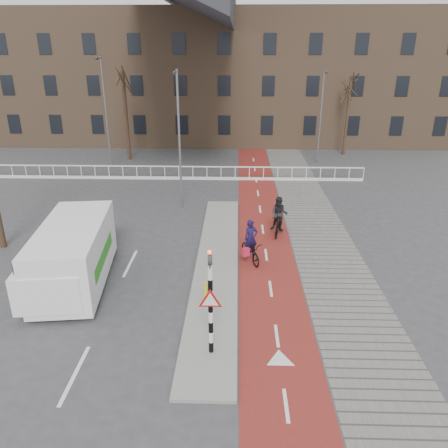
{
  "coord_description": "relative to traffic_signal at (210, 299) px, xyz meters",
  "views": [
    {
      "loc": [
        0.13,
        -12.91,
        8.81
      ],
      "look_at": [
        -0.42,
        5.0,
        1.5
      ],
      "focal_mm": 35.0,
      "sensor_mm": 36.0,
      "label": 1
    }
  ],
  "objects": [
    {
      "name": "sidewalk",
      "position": [
        4.9,
        12.02,
        -1.98
      ],
      "size": [
        3.0,
        60.0,
        0.01
      ],
      "primitive_type": "cube",
      "color": "slate",
      "rests_on": "ground"
    },
    {
      "name": "cyclist_far",
      "position": [
        2.84,
        9.34,
        -1.16
      ],
      "size": [
        0.99,
        1.92,
        1.99
      ],
      "rotation": [
        0.0,
        0.0,
        -0.25
      ],
      "color": "black",
      "rests_on": "bike_lane"
    },
    {
      "name": "traffic_signal",
      "position": [
        0.0,
        0.0,
        0.0
      ],
      "size": [
        0.8,
        0.8,
        3.68
      ],
      "color": "black",
      "rests_on": "curb_island"
    },
    {
      "name": "streetlight_right",
      "position": [
        7.28,
        24.36,
        1.58
      ],
      "size": [
        0.12,
        0.12,
        7.14
      ],
      "primitive_type": "cylinder",
      "color": "slate",
      "rests_on": "ground"
    },
    {
      "name": "cyclist_near",
      "position": [
        1.36,
        6.4,
        -1.34
      ],
      "size": [
        1.28,
        1.94,
        1.91
      ],
      "rotation": [
        0.0,
        0.0,
        0.39
      ],
      "color": "black",
      "rests_on": "bike_lane"
    },
    {
      "name": "ground",
      "position": [
        0.6,
        2.02,
        -1.99
      ],
      "size": [
        120.0,
        120.0,
        0.0
      ],
      "primitive_type": "plane",
      "color": "#38383A",
      "rests_on": "ground"
    },
    {
      "name": "bollard",
      "position": [
        -0.39,
        3.01,
        -1.52
      ],
      "size": [
        0.12,
        0.12,
        0.69
      ],
      "primitive_type": "cylinder",
      "color": "yellow",
      "rests_on": "curb_island"
    },
    {
      "name": "bike_lane",
      "position": [
        2.1,
        12.02,
        -1.98
      ],
      "size": [
        2.5,
        60.0,
        0.01
      ],
      "primitive_type": "cube",
      "color": "maroon",
      "rests_on": "ground"
    },
    {
      "name": "railing",
      "position": [
        -4.4,
        19.02,
        -1.68
      ],
      "size": [
        28.0,
        0.1,
        0.99
      ],
      "color": "silver",
      "rests_on": "ground"
    },
    {
      "name": "streetlight_near",
      "position": [
        -2.5,
        13.25,
        1.86
      ],
      "size": [
        0.12,
        0.12,
        7.71
      ],
      "primitive_type": "cylinder",
      "color": "slate",
      "rests_on": "ground"
    },
    {
      "name": "curb_island",
      "position": [
        -0.1,
        6.02,
        -1.93
      ],
      "size": [
        1.8,
        16.0,
        0.12
      ],
      "primitive_type": "cube",
      "color": "gray",
      "rests_on": "ground"
    },
    {
      "name": "van",
      "position": [
        -5.6,
        4.27,
        -0.69
      ],
      "size": [
        2.95,
        5.97,
        2.47
      ],
      "rotation": [
        0.0,
        0.0,
        0.12
      ],
      "color": "white",
      "rests_on": "ground"
    },
    {
      "name": "streetlight_left",
      "position": [
        -9.19,
        22.4,
        2.08
      ],
      "size": [
        0.12,
        0.12,
        8.14
      ],
      "primitive_type": "cylinder",
      "color": "slate",
      "rests_on": "ground"
    },
    {
      "name": "townhouse_row",
      "position": [
        -2.4,
        34.02,
        5.82
      ],
      "size": [
        46.0,
        10.0,
        15.9
      ],
      "color": "#7F6047",
      "rests_on": "ground"
    },
    {
      "name": "tree_right",
      "position": [
        10.04,
        27.17,
        1.28
      ],
      "size": [
        0.25,
        0.25,
        6.54
      ],
      "primitive_type": "cylinder",
      "color": "#322116",
      "rests_on": "ground"
    },
    {
      "name": "tree_mid",
      "position": [
        -8.32,
        24.88,
        1.55
      ],
      "size": [
        0.3,
        0.3,
        7.07
      ],
      "primitive_type": "cylinder",
      "color": "#322116",
      "rests_on": "ground"
    }
  ]
}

